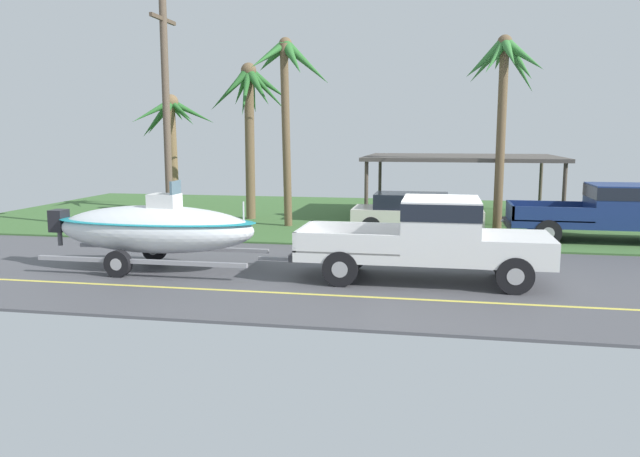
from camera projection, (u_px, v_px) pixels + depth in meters
name	position (u px, v px, depth m)	size (l,w,h in m)	color
ground	(431.00, 228.00, 22.79)	(36.00, 22.00, 0.11)	#4C4C51
pickup_truck_towing	(439.00, 236.00, 14.38)	(5.92, 2.06, 1.92)	silver
boat_on_trailer	(155.00, 229.00, 15.67)	(6.38, 2.18, 2.23)	gray
parked_pickup_background	(617.00, 210.00, 19.43)	(5.93, 1.97, 1.83)	navy
parked_sedan_near	(416.00, 214.00, 21.30)	(4.33, 1.84, 1.38)	beige
carport_awning	(461.00, 158.00, 24.80)	(7.37, 5.78, 2.51)	#4C4238
palm_tree_near_right	(170.00, 125.00, 27.36)	(3.44, 3.14, 5.06)	brown
palm_tree_mid	(286.00, 76.00, 21.87)	(2.87, 2.97, 6.67)	brown
palm_tree_far_left	(504.00, 77.00, 21.25)	(2.76, 3.10, 6.66)	brown
palm_tree_far_right	(250.00, 102.00, 24.27)	(3.18, 3.08, 6.05)	brown
utility_pole	(167.00, 116.00, 20.67)	(0.24, 1.80, 7.61)	brown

